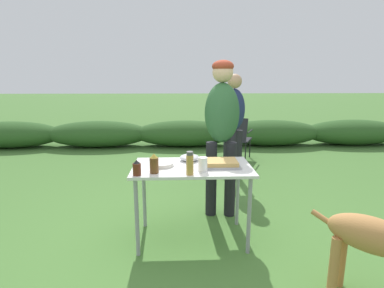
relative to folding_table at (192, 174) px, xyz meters
name	(u,v)px	position (x,y,z in m)	size (l,w,h in m)	color
ground_plane	(192,238)	(0.00, 0.00, -0.66)	(60.00, 60.00, 0.00)	#477533
shrub_hedge	(185,133)	(0.00, 4.17, -0.37)	(14.40, 0.90, 0.59)	#2D5623
folding_table	(192,174)	(0.00, 0.00, 0.00)	(1.10, 0.64, 0.74)	silver
food_tray	(221,163)	(0.27, -0.01, 0.10)	(0.33, 0.28, 0.06)	#9E9EA3
plate_stack	(162,164)	(-0.28, 0.02, 0.09)	(0.22, 0.22, 0.03)	white
mixing_bowl	(190,157)	(-0.02, 0.19, 0.11)	(0.20, 0.20, 0.06)	silver
paper_cup_stack	(203,164)	(0.09, -0.16, 0.14)	(0.08, 0.08, 0.12)	white
spice_jar	(190,163)	(-0.03, -0.26, 0.17)	(0.06, 0.06, 0.20)	#B2893D
beer_bottle	(154,164)	(-0.33, -0.20, 0.16)	(0.08, 0.08, 0.17)	brown
bbq_sauce_bottle	(137,168)	(-0.48, -0.25, 0.14)	(0.07, 0.07, 0.13)	#562314
standing_person_in_olive_jacket	(222,119)	(0.36, 0.64, 0.43)	(0.45, 0.56, 1.74)	black
standing_person_in_red_jacket	(234,117)	(0.70, 1.79, 0.32)	(0.37, 0.30, 1.61)	black
dog	(379,242)	(1.19, -0.95, -0.18)	(0.66, 0.67, 0.70)	#B27A42
camp_chair_green_behind_table	(237,136)	(0.96, 2.87, -0.20)	(0.66, 0.73, 0.83)	#232328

